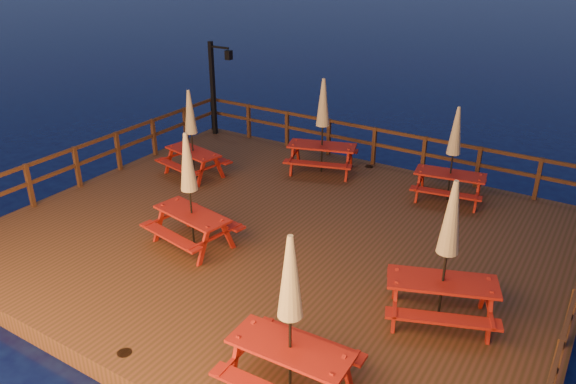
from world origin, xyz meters
name	(u,v)px	position (x,y,z in m)	size (l,w,h in m)	color
ground	(282,249)	(0.00, 0.00, 0.00)	(500.00, 500.00, 0.00)	#050630
deck	(282,241)	(0.00, 0.00, 0.20)	(12.00, 10.00, 0.40)	#422B15
deck_piles	(282,260)	(0.00, 0.00, -0.30)	(11.44, 9.44, 1.40)	#3C2013
railing	(322,175)	(0.00, 1.78, 1.16)	(11.80, 9.75, 1.10)	#3C2013
lamp_post	(216,80)	(-5.39, 4.55, 2.20)	(0.85, 0.18, 3.00)	black
picnic_table_0	(323,125)	(-0.98, 3.57, 1.76)	(2.20, 1.99, 2.62)	maroon
picnic_table_1	(453,153)	(2.56, 3.64, 1.64)	(1.87, 1.63, 2.39)	maroon
picnic_table_2	(447,251)	(3.92, -1.11, 1.75)	(2.24, 2.06, 2.60)	maroon
picnic_table_3	(191,132)	(-3.80, 1.47, 1.64)	(1.90, 1.67, 2.38)	maroon
picnic_table_4	(190,189)	(-1.33, -1.40, 1.70)	(1.97, 1.72, 2.50)	maroon
picnic_table_5	(290,314)	(2.63, -3.85, 1.73)	(1.84, 1.54, 2.56)	maroon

